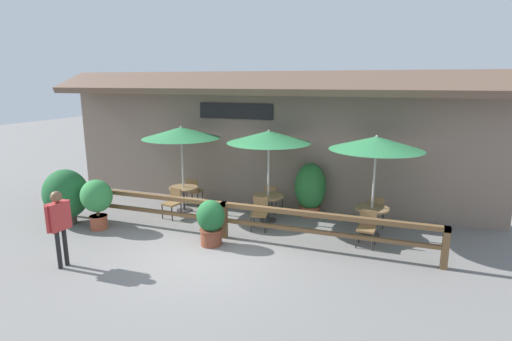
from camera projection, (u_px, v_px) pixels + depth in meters
The scene contains 20 objects.
ground_plane at pixel (206, 254), 9.28m from camera, with size 60.00×60.00×0.00m, color slate.
building_facade at pixel (263, 138), 12.57m from camera, with size 14.28×1.49×4.23m.
patio_railing at pixel (224, 212), 10.09m from camera, with size 10.40×0.14×0.95m.
patio_umbrella_near at pixel (181, 133), 11.84m from camera, with size 2.33×2.33×2.63m.
dining_table_near at pixel (184, 192), 12.24m from camera, with size 0.87×0.87×0.76m.
chair_near_streetside at pixel (173, 201), 11.65m from camera, with size 0.50×0.50×0.87m.
chair_near_wallside at pixel (194, 190), 12.88m from camera, with size 0.44×0.44×0.87m.
patio_umbrella_middle at pixel (269, 137), 10.96m from camera, with size 2.33×2.33×2.63m.
dining_table_middle at pixel (268, 200), 11.36m from camera, with size 0.87×0.87×0.76m.
chair_middle_streetside at pixel (260, 212), 10.73m from camera, with size 0.48×0.48×0.87m.
chair_middle_wallside at pixel (273, 197), 12.07m from camera, with size 0.51×0.51×0.87m.
patio_umbrella_far at pixel (376, 143), 9.86m from camera, with size 2.33×2.33×2.63m.
dining_table_far at pixel (372, 213), 10.26m from camera, with size 0.87×0.87×0.76m.
chair_far_streetside at pixel (367, 227), 9.65m from camera, with size 0.46×0.46×0.87m.
chair_far_wallside at pixel (376, 210), 10.92m from camera, with size 0.46×0.46×0.87m.
potted_plant_corner_fern at pixel (211, 221), 9.67m from camera, with size 0.70×0.63×1.14m.
potted_plant_tall_tropical at pixel (97, 199), 10.67m from camera, with size 0.86×0.78×1.37m.
potted_plant_entrance_palm at pixel (66, 195), 11.08m from camera, with size 1.28×1.15×1.55m.
potted_plant_small_flowering at pixel (310, 189), 11.81m from camera, with size 0.92×0.83×1.58m.
pedestrian at pixel (59, 219), 8.40m from camera, with size 0.26×0.59×1.70m.
Camera 1 is at (4.01, -7.72, 3.94)m, focal length 28.00 mm.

